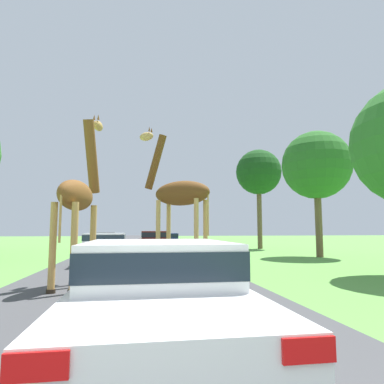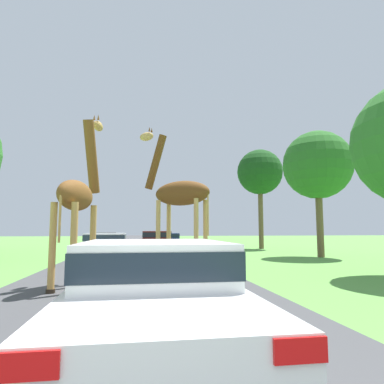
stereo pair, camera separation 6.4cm
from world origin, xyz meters
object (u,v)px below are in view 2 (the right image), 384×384
(car_lead_maroon, at_px, (153,293))
(car_far_ahead, at_px, (105,247))
(tree_left_edge, at_px, (317,165))
(giraffe_companion, at_px, (79,197))
(giraffe_near_road, at_px, (179,195))
(tree_right_cluster, at_px, (260,173))
(car_queue_right, at_px, (104,240))
(car_queue_left, at_px, (156,241))
(car_verge_right, at_px, (169,240))

(car_lead_maroon, relative_size, car_far_ahead, 1.19)
(car_far_ahead, relative_size, tree_left_edge, 0.57)
(giraffe_companion, relative_size, car_far_ahead, 1.26)
(giraffe_near_road, distance_m, tree_left_edge, 11.43)
(tree_left_edge, relative_size, tree_right_cluster, 0.89)
(tree_left_edge, height_order, tree_right_cluster, tree_right_cluster)
(car_queue_right, xyz_separation_m, tree_right_cluster, (12.20, -0.23, 5.42))
(giraffe_near_road, relative_size, tree_right_cluster, 0.63)
(tree_left_edge, bearing_deg, giraffe_companion, -144.53)
(car_queue_left, relative_size, tree_right_cluster, 0.56)
(car_queue_left, xyz_separation_m, car_far_ahead, (-2.59, -5.88, -0.05))
(tree_left_edge, bearing_deg, tree_right_cluster, 92.19)
(tree_right_cluster, bearing_deg, car_far_ahead, -137.53)
(car_verge_right, height_order, tree_right_cluster, tree_right_cluster)
(car_far_ahead, bearing_deg, tree_left_edge, 8.82)
(car_lead_maroon, height_order, car_far_ahead, car_lead_maroon)
(car_queue_right, height_order, car_verge_right, car_queue_right)
(car_far_ahead, height_order, car_verge_right, car_far_ahead)
(car_queue_right, xyz_separation_m, car_queue_left, (3.63, -4.56, 0.06))
(giraffe_near_road, xyz_separation_m, giraffe_companion, (-2.88, -1.39, -0.22))
(giraffe_near_road, height_order, tree_left_edge, tree_left_edge)
(car_far_ahead, height_order, tree_right_cluster, tree_right_cluster)
(giraffe_near_road, distance_m, car_queue_left, 11.15)
(car_queue_right, distance_m, car_verge_right, 5.32)
(car_lead_maroon, bearing_deg, giraffe_companion, 109.37)
(giraffe_companion, relative_size, tree_left_edge, 0.71)
(car_queue_right, bearing_deg, car_verge_right, 20.66)
(car_queue_right, distance_m, car_queue_left, 5.83)
(car_lead_maroon, xyz_separation_m, car_verge_right, (2.29, 23.96, -0.08))
(giraffe_companion, distance_m, car_queue_left, 12.79)
(car_queue_right, distance_m, tree_left_edge, 15.86)
(giraffe_companion, distance_m, car_far_ahead, 6.72)
(giraffe_companion, relative_size, car_queue_right, 1.25)
(car_queue_left, height_order, car_verge_right, car_queue_left)
(car_queue_left, bearing_deg, tree_left_edge, -24.74)
(giraffe_near_road, xyz_separation_m, tree_left_edge, (8.76, 6.90, 2.53))
(car_lead_maroon, distance_m, car_queue_left, 17.54)
(giraffe_companion, height_order, car_queue_right, giraffe_companion)
(car_lead_maroon, bearing_deg, car_queue_left, 86.93)
(car_queue_left, distance_m, car_verge_right, 6.58)
(car_queue_right, height_order, car_far_ahead, car_far_ahead)
(giraffe_companion, xyz_separation_m, car_verge_right, (4.09, 18.83, -1.74))
(car_lead_maroon, xyz_separation_m, car_queue_left, (0.94, 17.52, 0.03))
(giraffe_near_road, bearing_deg, tree_right_cluster, 9.19)
(giraffe_near_road, bearing_deg, car_queue_left, 38.70)
(tree_left_edge, bearing_deg, giraffe_near_road, -141.78)
(car_lead_maroon, distance_m, car_far_ahead, 11.75)
(car_lead_maroon, relative_size, tree_right_cluster, 0.60)
(giraffe_companion, height_order, car_queue_left, giraffe_companion)
(car_queue_right, relative_size, tree_left_edge, 0.57)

